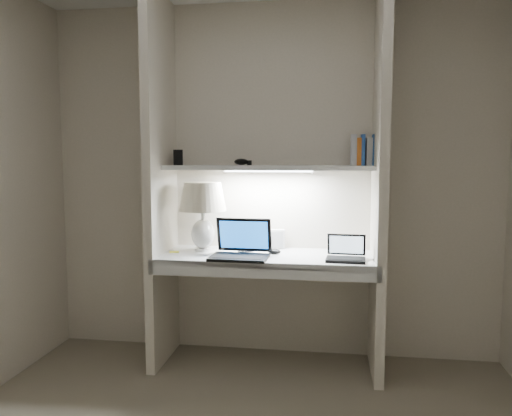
% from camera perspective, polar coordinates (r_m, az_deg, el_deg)
% --- Properties ---
extents(back_wall, '(3.20, 0.01, 2.50)m').
position_cam_1_polar(back_wall, '(3.58, 1.78, 3.09)').
color(back_wall, beige).
rests_on(back_wall, floor).
extents(alcove_panel_left, '(0.06, 0.55, 2.50)m').
position_cam_1_polar(alcove_panel_left, '(3.47, -10.83, 2.90)').
color(alcove_panel_left, beige).
rests_on(alcove_panel_left, floor).
extents(alcove_panel_right, '(0.06, 0.55, 2.50)m').
position_cam_1_polar(alcove_panel_right, '(3.30, 13.94, 2.69)').
color(alcove_panel_right, beige).
rests_on(alcove_panel_right, floor).
extents(desk, '(1.40, 0.55, 0.04)m').
position_cam_1_polar(desk, '(3.37, 1.21, -5.66)').
color(desk, white).
rests_on(desk, alcove_panel_left).
extents(desk_apron, '(1.46, 0.03, 0.10)m').
position_cam_1_polar(desk_apron, '(3.12, 0.62, -7.14)').
color(desk_apron, silver).
rests_on(desk_apron, desk).
extents(shelf, '(1.40, 0.36, 0.03)m').
position_cam_1_polar(shelf, '(3.40, 1.43, 4.63)').
color(shelf, silver).
rests_on(shelf, back_wall).
extents(strip_light, '(0.60, 0.04, 0.02)m').
position_cam_1_polar(strip_light, '(3.40, 1.43, 4.26)').
color(strip_light, white).
rests_on(strip_light, shelf).
extents(table_lamp, '(0.33, 0.33, 0.48)m').
position_cam_1_polar(table_lamp, '(3.46, -6.10, 0.36)').
color(table_lamp, white).
rests_on(table_lamp, desk).
extents(laptop_main, '(0.38, 0.33, 0.25)m').
position_cam_1_polar(laptop_main, '(3.27, -1.72, -4.66)').
color(laptop_main, black).
rests_on(laptop_main, desk).
extents(laptop_netbook, '(0.26, 0.23, 0.16)m').
position_cam_1_polar(laptop_netbook, '(3.23, 10.24, -5.20)').
color(laptop_netbook, black).
rests_on(laptop_netbook, desk).
extents(speaker, '(0.11, 0.09, 0.14)m').
position_cam_1_polar(speaker, '(3.57, 2.46, -3.57)').
color(speaker, silver).
rests_on(speaker, desk).
extents(mouse, '(0.10, 0.07, 0.03)m').
position_cam_1_polar(mouse, '(3.38, 2.10, -4.99)').
color(mouse, black).
rests_on(mouse, desk).
extents(cable_coil, '(0.11, 0.11, 0.01)m').
position_cam_1_polar(cable_coil, '(3.47, -1.01, -4.89)').
color(cable_coil, black).
rests_on(cable_coil, desk).
extents(sticky_note, '(0.08, 0.08, 0.00)m').
position_cam_1_polar(sticky_note, '(3.49, -9.32, -4.98)').
color(sticky_note, yellow).
rests_on(sticky_note, desk).
extents(book_row, '(0.20, 0.14, 0.21)m').
position_cam_1_polar(book_row, '(3.45, 12.36, 6.39)').
color(book_row, white).
rests_on(book_row, shelf).
extents(shelf_box, '(0.07, 0.06, 0.11)m').
position_cam_1_polar(shelf_box, '(3.55, -8.90, 5.73)').
color(shelf_box, black).
rests_on(shelf_box, shelf).
extents(shelf_gadget, '(0.12, 0.11, 0.05)m').
position_cam_1_polar(shelf_gadget, '(3.50, -1.69, 5.30)').
color(shelf_gadget, black).
rests_on(shelf_gadget, shelf).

